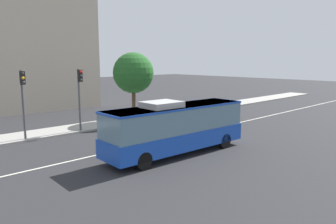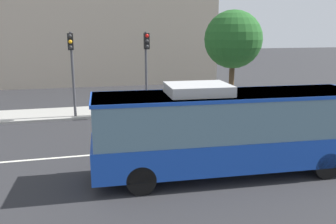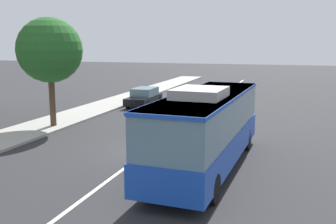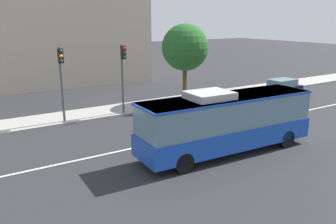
{
  "view_description": "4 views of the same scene",
  "coord_description": "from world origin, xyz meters",
  "views": [
    {
      "loc": [
        -15.99,
        -17.42,
        5.93
      ],
      "look_at": [
        -1.14,
        -1.75,
        2.46
      ],
      "focal_mm": 34.8,
      "sensor_mm": 36.0,
      "label": 1
    },
    {
      "loc": [
        -6.92,
        -14.78,
        5.33
      ],
      "look_at": [
        -3.44,
        -0.52,
        1.87
      ],
      "focal_mm": 37.45,
      "sensor_mm": 36.0,
      "label": 2
    },
    {
      "loc": [
        -16.79,
        -6.34,
        5.09
      ],
      "look_at": [
        -1.29,
        -1.37,
        2.17
      ],
      "focal_mm": 40.99,
      "sensor_mm": 36.0,
      "label": 3
    },
    {
      "loc": [
        -14.07,
        -16.54,
        7.02
      ],
      "look_at": [
        -3.75,
        -0.47,
        1.91
      ],
      "focal_mm": 37.57,
      "sensor_mm": 36.0,
      "label": 4
    }
  ],
  "objects": [
    {
      "name": "traffic_light_near_corner",
      "position": [
        -3.07,
        6.64,
        3.56
      ],
      "size": [
        0.32,
        0.62,
        5.2
      ],
      "rotation": [
        0.0,
        0.0,
        -1.56
      ],
      "color": "#47474C",
      "rests_on": "ground_plane"
    },
    {
      "name": "sidewalk_kerb",
      "position": [
        0.0,
        8.04,
        0.07
      ],
      "size": [
        80.0,
        3.2,
        0.14
      ],
      "primitive_type": "cube",
      "color": "#9E9B93",
      "rests_on": "ground_plane"
    },
    {
      "name": "lane_centre_line",
      "position": [
        0.0,
        0.0,
        0.01
      ],
      "size": [
        76.0,
        0.16,
        0.01
      ],
      "primitive_type": "cube",
      "color": "silver",
      "rests_on": "ground_plane"
    },
    {
      "name": "office_block_background",
      "position": [
        -6.66,
        25.85,
        6.8
      ],
      "size": [
        26.62,
        14.04,
        13.6
      ],
      "rotation": [
        0.0,
        0.0,
        -0.02
      ],
      "color": "#B7A893",
      "rests_on": "ground_plane"
    },
    {
      "name": "sedan_black",
      "position": [
        12.54,
        5.14,
        0.72
      ],
      "size": [
        4.52,
        1.87,
        1.46
      ],
      "rotation": [
        0.0,
        0.0,
        3.15
      ],
      "color": "black",
      "rests_on": "ground_plane"
    },
    {
      "name": "traffic_light_mid_block",
      "position": [
        -7.51,
        6.77,
        3.56
      ],
      "size": [
        0.33,
        0.62,
        5.2
      ],
      "rotation": [
        0.0,
        0.0,
        -1.63
      ],
      "color": "#47474C",
      "rests_on": "ground_plane"
    },
    {
      "name": "ground_plane",
      "position": [
        0.0,
        0.0,
        0.0
      ],
      "size": [
        160.0,
        160.0,
        0.0
      ],
      "primitive_type": "plane",
      "color": "#28282B"
    },
    {
      "name": "street_tree_kerbside_left",
      "position": [
        2.96,
        7.36,
        4.68
      ],
      "size": [
        3.87,
        3.87,
        6.63
      ],
      "color": "#4C3823",
      "rests_on": "ground_plane"
    },
    {
      "name": "transit_bus",
      "position": [
        -1.82,
        -3.21,
        1.81
      ],
      "size": [
        10.11,
        2.98,
        3.46
      ],
      "rotation": [
        0.0,
        0.0,
        -0.05
      ],
      "color": "#1947B7",
      "rests_on": "ground_plane"
    }
  ]
}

